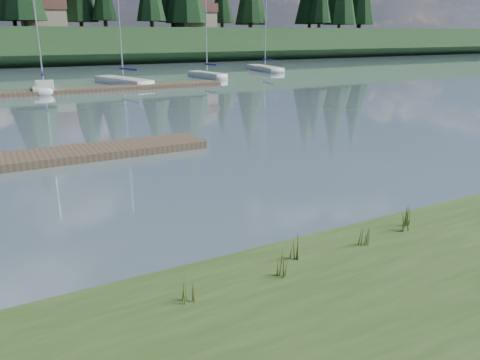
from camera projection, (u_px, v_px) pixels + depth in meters
ground at (38, 94)px, 35.57m from camera, size 200.00×200.00×0.00m
ridge at (3, 46)px, 70.82m from camera, size 200.00×20.00×5.00m
dock_far at (65, 91)px, 36.43m from camera, size 26.00×2.20×0.30m
sailboat_bg_2 at (44, 86)px, 38.33m from camera, size 2.39×7.52×11.16m
sailboat_bg_3 at (119, 80)px, 42.97m from camera, size 3.80×8.73×12.55m
sailboat_bg_4 at (204, 74)px, 48.94m from camera, size 2.04×6.61×9.76m
sailboat_bg_5 at (263, 68)px, 58.13m from camera, size 3.04×8.95×12.46m
weed_0 at (283, 264)px, 8.23m from camera, size 0.17×0.14×0.59m
weed_1 at (295, 247)px, 8.91m from camera, size 0.17×0.14×0.56m
weed_2 at (404, 219)px, 10.17m from camera, size 0.17×0.14×0.63m
weed_3 at (187, 287)px, 7.45m from camera, size 0.17×0.14×0.63m
weed_4 at (365, 236)px, 9.48m from camera, size 0.17×0.14×0.48m
weed_5 at (407, 216)px, 10.42m from camera, size 0.17×0.14×0.55m
mud_lip at (226, 271)px, 9.08m from camera, size 60.00×0.50×0.14m
house_1 at (43, 13)px, 70.44m from camera, size 6.30×5.30×4.65m
house_2 at (195, 15)px, 79.71m from camera, size 6.30×5.30×4.65m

